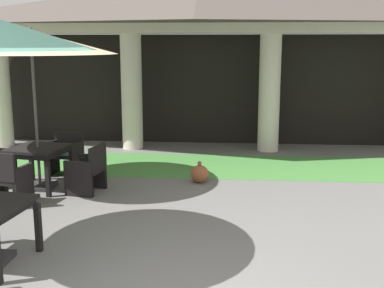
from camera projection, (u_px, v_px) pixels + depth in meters
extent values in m
cylinder|color=beige|center=(0.00, 91.00, 12.18)|extent=(0.50, 0.50, 2.77)
cylinder|color=beige|center=(132.00, 92.00, 11.91)|extent=(0.50, 0.50, 2.77)
cylinder|color=beige|center=(269.00, 93.00, 11.65)|extent=(0.50, 0.50, 2.77)
cube|color=beige|center=(200.00, 28.00, 11.48)|extent=(10.73, 0.70, 0.24)
pyramid|color=#514742|center=(200.00, 0.00, 11.35)|extent=(11.13, 2.81, 1.03)
cube|color=black|center=(202.00, 89.00, 12.66)|extent=(10.53, 0.16, 2.77)
cube|color=#47843D|center=(194.00, 165.00, 10.44)|extent=(12.93, 2.11, 0.01)
cube|color=black|center=(38.00, 227.00, 6.07)|extent=(0.08, 0.08, 0.62)
cube|color=black|center=(38.00, 148.00, 8.65)|extent=(1.04, 1.04, 0.05)
cube|color=black|center=(38.00, 152.00, 8.66)|extent=(0.96, 0.96, 0.09)
cube|color=black|center=(5.00, 176.00, 8.44)|extent=(0.08, 0.08, 0.62)
cube|color=black|center=(48.00, 179.00, 8.24)|extent=(0.08, 0.08, 0.62)
cube|color=black|center=(32.00, 165.00, 9.23)|extent=(0.08, 0.08, 0.62)
cube|color=black|center=(72.00, 167.00, 9.03)|extent=(0.08, 0.08, 0.62)
cube|color=#2D2D2D|center=(40.00, 186.00, 8.79)|extent=(0.49, 0.49, 0.07)
cylinder|color=#4C4742|center=(36.00, 118.00, 8.54)|extent=(0.05, 0.05, 2.52)
cone|color=beige|center=(31.00, 42.00, 8.28)|extent=(2.90, 2.90, 0.39)
sphere|color=#4C4742|center=(30.00, 29.00, 8.24)|extent=(0.06, 0.06, 0.06)
cube|color=black|center=(4.00, 165.00, 9.20)|extent=(0.54, 0.15, 0.63)
cube|color=black|center=(15.00, 172.00, 9.16)|extent=(0.06, 0.06, 0.37)
cube|color=black|center=(86.00, 170.00, 8.50)|extent=(0.60, 0.67, 0.07)
cube|color=teal|center=(86.00, 167.00, 8.49)|extent=(0.55, 0.61, 0.05)
cube|color=black|center=(98.00, 157.00, 8.39)|extent=(0.16, 0.59, 0.41)
cube|color=black|center=(79.00, 179.00, 8.26)|extent=(0.51, 0.15, 0.61)
cube|color=black|center=(93.00, 171.00, 8.78)|extent=(0.51, 0.15, 0.61)
cube|color=black|center=(67.00, 185.00, 8.34)|extent=(0.06, 0.06, 0.36)
cube|color=black|center=(81.00, 177.00, 8.85)|extent=(0.06, 0.06, 0.36)
cube|color=black|center=(91.00, 187.00, 8.23)|extent=(0.06, 0.06, 0.36)
cube|color=black|center=(105.00, 179.00, 8.74)|extent=(0.06, 0.06, 0.36)
cube|color=black|center=(64.00, 155.00, 9.57)|extent=(0.67, 0.58, 0.07)
cube|color=teal|center=(64.00, 152.00, 9.56)|extent=(0.62, 0.53, 0.05)
cube|color=black|center=(69.00, 141.00, 9.74)|extent=(0.60, 0.16, 0.38)
cube|color=black|center=(77.00, 160.00, 9.52)|extent=(0.14, 0.49, 0.66)
cube|color=black|center=(52.00, 158.00, 9.66)|extent=(0.14, 0.49, 0.66)
cube|color=black|center=(72.00, 169.00, 9.35)|extent=(0.06, 0.06, 0.38)
cube|color=black|center=(47.00, 168.00, 9.48)|extent=(0.06, 0.06, 0.38)
cube|color=black|center=(82.00, 164.00, 9.76)|extent=(0.06, 0.06, 0.38)
cube|color=black|center=(58.00, 163.00, 9.89)|extent=(0.06, 0.06, 0.38)
cube|color=black|center=(8.00, 180.00, 7.86)|extent=(0.66, 0.59, 0.07)
cube|color=teal|center=(8.00, 176.00, 7.85)|extent=(0.61, 0.54, 0.05)
cube|color=black|center=(24.00, 186.00, 7.81)|extent=(0.14, 0.50, 0.65)
cube|color=black|center=(3.00, 188.00, 8.18)|extent=(0.06, 0.06, 0.37)
cube|color=black|center=(32.00, 190.00, 8.05)|extent=(0.06, 0.06, 0.37)
cube|color=black|center=(16.00, 198.00, 7.63)|extent=(0.06, 0.06, 0.37)
ellipsoid|color=brown|center=(200.00, 174.00, 9.13)|extent=(0.34, 0.34, 0.33)
sphere|color=brown|center=(200.00, 163.00, 9.09)|extent=(0.08, 0.08, 0.08)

